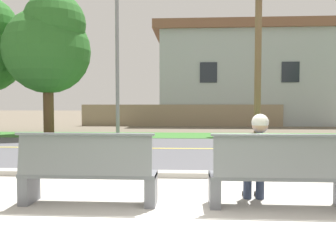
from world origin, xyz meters
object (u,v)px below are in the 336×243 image
object	(u,v)px
bench_left	(88,173)
shade_tree_left	(49,44)
bench_right	(281,175)
streetlamp	(118,43)
seated_person_blue	(258,156)

from	to	relation	value
bench_left	shade_tree_left	world-z (taller)	shade_tree_left
bench_right	shade_tree_left	bearing A→B (deg)	125.76
streetlamp	shade_tree_left	world-z (taller)	streetlamp
seated_person_blue	streetlamp	distance (m)	11.50
streetlamp	shade_tree_left	bearing A→B (deg)	-177.64
seated_person_blue	streetlamp	bearing A→B (deg)	111.68
seated_person_blue	streetlamp	world-z (taller)	streetlamp
bench_right	streetlamp	distance (m)	11.81
streetlamp	shade_tree_left	distance (m)	3.07
bench_right	bench_left	bearing A→B (deg)	180.00
bench_right	shade_tree_left	xyz separation A→B (m)	(-7.38, 10.24, 3.61)
streetlamp	seated_person_blue	bearing A→B (deg)	-68.32
bench_left	shade_tree_left	bearing A→B (deg)	115.17
bench_right	seated_person_blue	xyz separation A→B (m)	(-0.26, 0.17, 0.22)
bench_left	streetlamp	size ratio (longest dim) A/B	0.26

